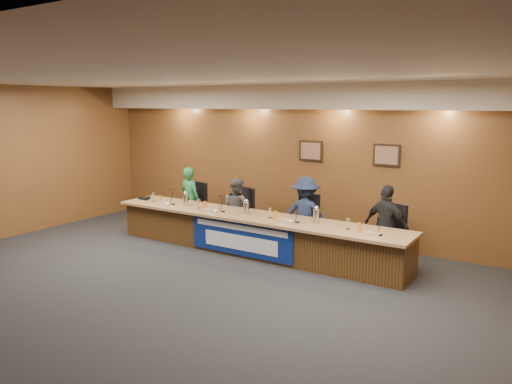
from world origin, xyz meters
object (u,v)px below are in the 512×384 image
panelist_c (306,215)px  carafe_left (186,200)px  panelist_a (190,200)px  office_chair_d (388,238)px  carafe_mid (246,208)px  panelist_b (237,209)px  office_chair_a (193,209)px  office_chair_c (308,227)px  speakerphone (145,198)px  carafe_right (316,216)px  office_chair_b (240,216)px  panelist_d (386,226)px  dais_body (253,235)px  banner (240,238)px

panelist_c → carafe_left: panelist_c is taller
panelist_a → office_chair_d: 4.45m
carafe_left → carafe_mid: (1.47, 0.04, -0.01)m
panelist_b → carafe_mid: 0.92m
panelist_a → carafe_left: size_ratio=6.04×
office_chair_a → office_chair_c: same height
panelist_a → office_chair_d: size_ratio=3.01×
panelist_c → speakerphone: bearing=-0.4°
office_chair_d → panelist_a: bearing=-157.2°
office_chair_c → speakerphone: speakerphone is taller
carafe_right → speakerphone: (-4.11, -0.07, -0.10)m
panelist_c → speakerphone: 3.66m
office_chair_d → carafe_right: bearing=-125.9°
office_chair_a → panelist_a: bearing=-75.0°
office_chair_b → carafe_left: bearing=-113.9°
panelist_a → panelist_b: size_ratio=1.10×
office_chair_a → office_chair_d: bearing=15.0°
office_chair_d → panelist_c: bearing=-154.9°
office_chair_b → carafe_mid: carafe_mid is taller
panelist_a → office_chair_d: bearing=-172.9°
panelist_a → carafe_right: 3.44m
carafe_mid → speakerphone: bearing=-179.3°
office_chair_d → speakerphone: (-5.17, -0.75, 0.30)m
panelist_d → carafe_left: bearing=21.7°
panelist_c → office_chair_c: bearing=-100.6°
office_chair_c → speakerphone: bearing=169.9°
carafe_left → office_chair_c: bearing=17.3°
carafe_left → dais_body: bearing=2.1°
office_chair_a → carafe_mid: 2.09m
panelist_d → speakerphone: panelist_d is taller
panelist_a → carafe_right: (3.38, -0.58, 0.16)m
panelist_a → office_chair_b: bearing=-169.7°
panelist_d → carafe_right: panelist_d is taller
carafe_right → office_chair_a: bearing=168.6°
office_chair_c → speakerphone: size_ratio=1.50×
panelist_b → carafe_left: bearing=53.9°
office_chair_b → office_chair_c: bearing=23.2°
banner → panelist_c: (0.81, 1.01, 0.35)m
banner → panelist_c: size_ratio=1.51×
panelist_c → panelist_b: bearing=-10.6°
panelist_c → office_chair_a: 2.89m
panelist_a → panelist_d: size_ratio=1.00×
panelist_b → speakerphone: panelist_b is taller
panelist_d → carafe_right: 1.22m
banner → carafe_mid: size_ratio=9.84×
dais_body → office_chair_d: size_ratio=12.50×
office_chair_a → carafe_right: (3.38, -0.68, 0.40)m
banner → speakerphone: size_ratio=6.88×
panelist_d → office_chair_a: size_ratio=3.00×
office_chair_b → carafe_mid: (0.66, -0.71, 0.38)m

